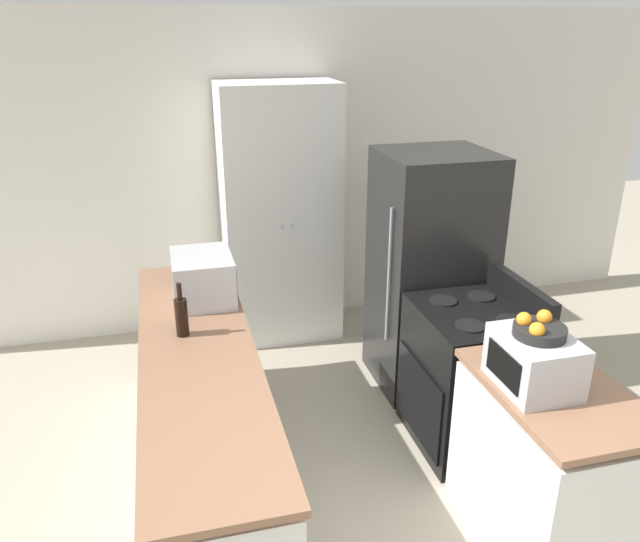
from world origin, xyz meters
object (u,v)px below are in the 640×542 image
(microwave, at_px, (203,278))
(toaster_oven, at_px, (534,362))
(pantry_cabinet, at_px, (280,216))
(wine_bottle, at_px, (182,316))
(stove, at_px, (469,376))
(refrigerator, at_px, (430,272))
(fruit_bowl, at_px, (538,329))

(microwave, bearing_deg, toaster_oven, -44.61)
(pantry_cabinet, relative_size, wine_bottle, 6.76)
(stove, xyz_separation_m, microwave, (-1.53, 0.58, 0.58))
(pantry_cabinet, distance_m, stove, 2.02)
(refrigerator, relative_size, wine_bottle, 5.54)
(pantry_cabinet, distance_m, fruit_bowl, 2.64)
(pantry_cabinet, bearing_deg, stove, -64.74)
(fruit_bowl, bearing_deg, microwave, 135.72)
(pantry_cabinet, bearing_deg, fruit_bowl, -74.66)
(refrigerator, bearing_deg, toaster_oven, -96.51)
(toaster_oven, height_order, fruit_bowl, fruit_bowl)
(microwave, bearing_deg, wine_bottle, -109.02)
(refrigerator, bearing_deg, wine_bottle, -160.46)
(stove, bearing_deg, pantry_cabinet, 115.26)
(microwave, distance_m, fruit_bowl, 1.97)
(pantry_cabinet, relative_size, toaster_oven, 5.28)
(toaster_oven, relative_size, fruit_bowl, 1.64)
(stove, height_order, fruit_bowl, fruit_bowl)
(refrigerator, bearing_deg, stove, -93.20)
(refrigerator, xyz_separation_m, microwave, (-1.58, -0.17, 0.19))
(microwave, height_order, wine_bottle, wine_bottle)
(pantry_cabinet, relative_size, fruit_bowl, 8.65)
(wine_bottle, relative_size, fruit_bowl, 1.28)
(wine_bottle, bearing_deg, refrigerator, 19.54)
(wine_bottle, bearing_deg, stove, -4.55)
(wine_bottle, bearing_deg, microwave, 70.98)
(microwave, bearing_deg, pantry_cabinet, 58.79)
(toaster_oven, distance_m, fruit_bowl, 0.17)
(stove, xyz_separation_m, toaster_oven, (-0.13, -0.80, 0.57))
(fruit_bowl, bearing_deg, pantry_cabinet, 105.34)
(microwave, height_order, toaster_oven, microwave)
(pantry_cabinet, height_order, refrigerator, pantry_cabinet)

